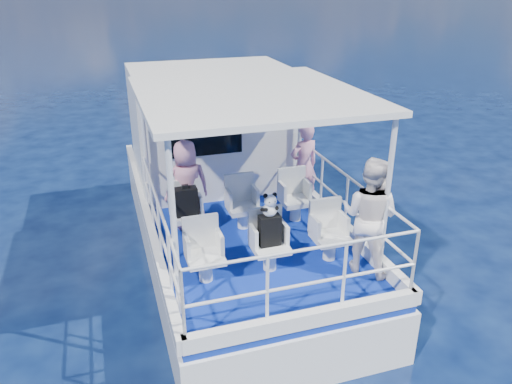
{
  "coord_description": "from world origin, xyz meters",
  "views": [
    {
      "loc": [
        -1.97,
        -6.67,
        4.64
      ],
      "look_at": [
        0.03,
        -0.4,
        1.76
      ],
      "focal_mm": 35.0,
      "sensor_mm": 36.0,
      "label": 1
    }
  ],
  "objects_px": {
    "backpack_center": "(269,230)",
    "panda": "(270,205)",
    "passenger_port_fwd": "(187,185)",
    "passenger_stbd_aft": "(370,216)"
  },
  "relations": [
    {
      "from": "passenger_port_fwd",
      "to": "panda",
      "type": "relative_size",
      "value": 4.42
    },
    {
      "from": "backpack_center",
      "to": "panda",
      "type": "relative_size",
      "value": 1.33
    },
    {
      "from": "passenger_stbd_aft",
      "to": "panda",
      "type": "xyz_separation_m",
      "value": [
        -1.26,
        0.4,
        0.16
      ]
    },
    {
      "from": "passenger_stbd_aft",
      "to": "panda",
      "type": "distance_m",
      "value": 1.33
    },
    {
      "from": "passenger_stbd_aft",
      "to": "backpack_center",
      "type": "xyz_separation_m",
      "value": [
        -1.26,
        0.41,
        -0.22
      ]
    },
    {
      "from": "backpack_center",
      "to": "passenger_port_fwd",
      "type": "bearing_deg",
      "value": 117.0
    },
    {
      "from": "passenger_stbd_aft",
      "to": "backpack_center",
      "type": "distance_m",
      "value": 1.34
    },
    {
      "from": "passenger_port_fwd",
      "to": "backpack_center",
      "type": "distance_m",
      "value": 1.8
    },
    {
      "from": "backpack_center",
      "to": "panda",
      "type": "distance_m",
      "value": 0.38
    },
    {
      "from": "passenger_port_fwd",
      "to": "passenger_stbd_aft",
      "type": "bearing_deg",
      "value": 131.59
    }
  ]
}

